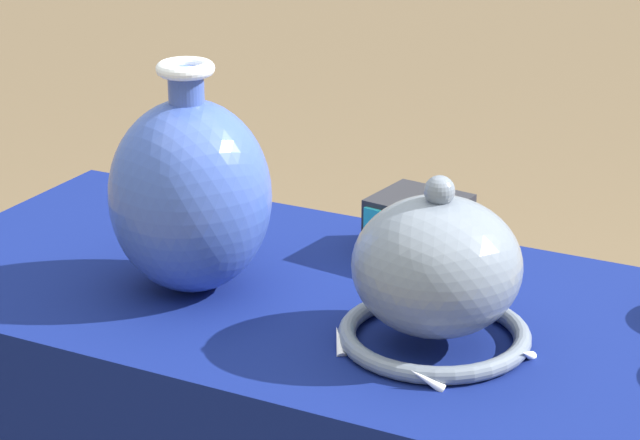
{
  "coord_description": "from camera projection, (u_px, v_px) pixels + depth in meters",
  "views": [
    {
      "loc": [
        0.61,
        -1.34,
        1.47
      ],
      "look_at": [
        -0.06,
        -0.03,
        0.91
      ],
      "focal_mm": 70.0,
      "sensor_mm": 36.0,
      "label": 1
    }
  ],
  "objects": [
    {
      "name": "display_table",
      "position": [
        364.0,
        373.0,
        1.64
      ],
      "size": [
        1.31,
        0.57,
        0.79
      ],
      "color": "olive",
      "rests_on": "ground_plane"
    },
    {
      "name": "vase_tall_bulbous",
      "position": [
        190.0,
        194.0,
        1.62
      ],
      "size": [
        0.21,
        0.21,
        0.31
      ],
      "color": "#3851A8",
      "rests_on": "display_table"
    },
    {
      "name": "mosaic_tile_box",
      "position": [
        418.0,
        227.0,
        1.76
      ],
      "size": [
        0.13,
        0.13,
        0.09
      ],
      "rotation": [
        0.0,
        0.0,
        -0.13
      ],
      "color": "#232328",
      "rests_on": "display_table"
    },
    {
      "name": "vase_dome_bell",
      "position": [
        436.0,
        276.0,
        1.48
      ],
      "size": [
        0.24,
        0.25,
        0.22
      ],
      "color": "slate",
      "rests_on": "display_table"
    }
  ]
}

